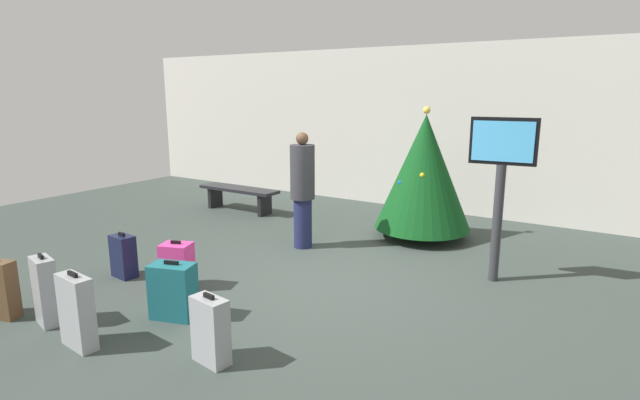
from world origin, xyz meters
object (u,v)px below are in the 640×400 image
at_px(holiday_tree, 424,172).
at_px(suitcase_5, 123,256).
at_px(suitcase_0, 173,291).
at_px(suitcase_4, 177,266).
at_px(waiting_bench, 239,193).
at_px(traveller_0, 303,188).
at_px(suitcase_2, 210,330).
at_px(flight_info_kiosk, 501,171).
at_px(suitcase_3, 77,312).
at_px(suitcase_1, 45,291).

xyz_separation_m(holiday_tree, suitcase_5, (-2.60, -3.81, -0.82)).
height_order(holiday_tree, suitcase_5, holiday_tree).
xyz_separation_m(suitcase_0, suitcase_4, (-0.61, 0.60, -0.02)).
height_order(waiting_bench, traveller_0, traveller_0).
bearing_deg(traveller_0, suitcase_2, -69.01).
relative_size(waiting_bench, suitcase_0, 2.77).
relative_size(holiday_tree, suitcase_5, 3.60).
xyz_separation_m(flight_info_kiosk, suitcase_5, (-4.09, -2.48, -1.14)).
bearing_deg(traveller_0, holiday_tree, 47.82).
bearing_deg(suitcase_4, holiday_tree, 64.94).
height_order(suitcase_0, suitcase_5, suitcase_0).
relative_size(waiting_bench, suitcase_3, 2.36).
xyz_separation_m(suitcase_3, suitcase_4, (-0.35, 1.51, -0.07)).
bearing_deg(suitcase_5, flight_info_kiosk, 31.19).
distance_m(traveller_0, suitcase_1, 3.72).
xyz_separation_m(holiday_tree, suitcase_1, (-2.10, -5.09, -0.74)).
xyz_separation_m(suitcase_0, suitcase_1, (-1.00, -0.81, 0.06)).
xyz_separation_m(suitcase_2, suitcase_5, (-2.48, 0.91, -0.03)).
distance_m(flight_info_kiosk, suitcase_0, 4.09).
height_order(suitcase_2, suitcase_5, suitcase_2).
bearing_deg(suitcase_3, suitcase_5, 131.36).
xyz_separation_m(waiting_bench, suitcase_0, (2.69, -4.05, -0.07)).
xyz_separation_m(suitcase_4, suitcase_5, (-0.88, -0.13, -0.00)).
bearing_deg(suitcase_5, holiday_tree, 55.70).
height_order(suitcase_0, suitcase_2, suitcase_2).
relative_size(holiday_tree, waiting_bench, 1.22).
height_order(holiday_tree, suitcase_0, holiday_tree).
relative_size(flight_info_kiosk, suitcase_0, 3.25).
xyz_separation_m(traveller_0, suitcase_3, (-0.02, -3.70, -0.58)).
height_order(flight_info_kiosk, suitcase_3, flight_info_kiosk).
height_order(traveller_0, suitcase_4, traveller_0).
bearing_deg(holiday_tree, flight_info_kiosk, -41.68).
xyz_separation_m(waiting_bench, suitcase_1, (1.70, -4.86, -0.01)).
relative_size(traveller_0, suitcase_5, 2.99).
distance_m(flight_info_kiosk, suitcase_3, 4.93).
bearing_deg(suitcase_2, suitcase_3, -159.26).
relative_size(waiting_bench, suitcase_4, 2.93).
relative_size(suitcase_1, suitcase_3, 1.01).
distance_m(holiday_tree, suitcase_2, 4.79).
bearing_deg(suitcase_1, suitcase_5, 110.96).
xyz_separation_m(waiting_bench, suitcase_4, (2.08, -3.45, -0.09)).
relative_size(waiting_bench, suitcase_5, 2.96).
height_order(waiting_bench, suitcase_3, suitcase_3).
xyz_separation_m(traveller_0, suitcase_4, (-0.37, -2.19, -0.65)).
bearing_deg(flight_info_kiosk, suitcase_5, -148.81).
bearing_deg(flight_info_kiosk, waiting_bench, 168.26).
xyz_separation_m(traveller_0, suitcase_0, (0.25, -2.78, -0.64)).
xyz_separation_m(suitcase_1, suitcase_4, (0.38, 1.41, -0.08)).
xyz_separation_m(waiting_bench, suitcase_2, (3.68, -4.49, -0.06)).
relative_size(suitcase_0, suitcase_5, 1.07).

